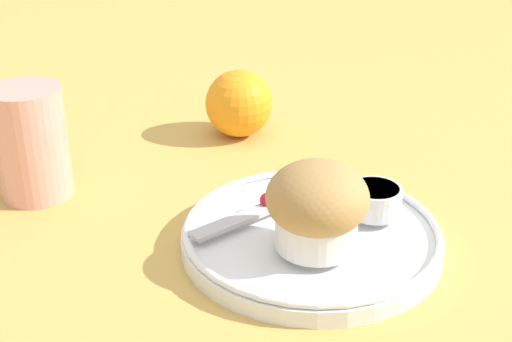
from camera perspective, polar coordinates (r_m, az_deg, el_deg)
name	(u,v)px	position (r m, az deg, el deg)	size (l,w,h in m)	color
ground_plane	(332,247)	(0.59, 6.07, -6.05)	(3.00, 3.00, 0.00)	tan
plate	(311,236)	(0.58, 4.44, -5.21)	(0.21, 0.21, 0.02)	white
muffin	(317,206)	(0.53, 4.91, -2.80)	(0.08, 0.08, 0.07)	silver
cream_ramekin	(378,201)	(0.59, 9.72, -2.36)	(0.05, 0.05, 0.02)	silver
berry_pair	(274,198)	(0.60, 1.42, -2.20)	(0.03, 0.01, 0.01)	#B7192D
butter_knife	(274,205)	(0.60, 1.49, -2.76)	(0.17, 0.03, 0.00)	#B7B7BC
orange_fruit	(239,104)	(0.77, -1.38, 5.42)	(0.07, 0.07, 0.07)	orange
juice_glass	(31,143)	(0.67, -17.55, 2.17)	(0.07, 0.07, 0.10)	#E5998C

